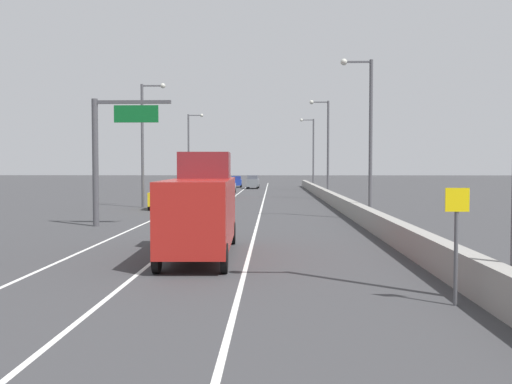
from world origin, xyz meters
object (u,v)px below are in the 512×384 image
Objects in this scene: lamp_post_right_near at (509,64)px; lamp_post_left_far at (190,148)px; car_silver_0 at (228,186)px; overhead_sign_gantry at (108,146)px; box_truck at (201,208)px; speed_advisory_sign at (456,237)px; lamp_post_left_mid at (145,137)px; lamp_post_right_fourth at (312,149)px; car_blue_2 at (236,182)px; lamp_post_right_second at (367,128)px; lamp_post_right_third at (326,143)px; car_gray_4 at (253,182)px; car_green_1 at (197,188)px; car_red_3 at (220,189)px; car_yellow_5 at (163,197)px.

lamp_post_right_near and lamp_post_left_far have the same top height.
car_silver_0 is (-11.77, 60.20, -5.14)m from lamp_post_right_near.
box_truck is at bearing -57.88° from overhead_sign_gantry.
speed_advisory_sign is 10.88m from box_truck.
lamp_post_left_mid is (-15.57, 34.33, 4.31)m from speed_advisory_sign.
lamp_post_right_fourth is 17.34m from car_blue_2.
car_blue_2 is at bearing 84.27° from lamp_post_left_mid.
lamp_post_right_second is at bearing -78.12° from car_blue_2.
overhead_sign_gantry is at bearing 127.26° from speed_advisory_sign.
overhead_sign_gantry is 43.87m from lamp_post_left_far.
car_silver_0 is at bearing 101.06° from lamp_post_right_near.
lamp_post_right_third is at bearing -48.14° from car_silver_0.
lamp_post_right_fourth reaches higher than car_gray_4.
car_blue_2 is at bearing 97.44° from speed_advisory_sign.
lamp_post_left_mid reaches higher than car_blue_2.
lamp_post_right_fourth is at bearing 65.34° from lamp_post_left_mid.
lamp_post_left_far reaches higher than speed_advisory_sign.
lamp_post_left_far reaches higher than box_truck.
speed_advisory_sign is 37.94m from lamp_post_left_mid.
lamp_post_right_near is (1.24, -0.01, 4.31)m from speed_advisory_sign.
lamp_post_left_far is 20.91m from car_blue_2.
lamp_post_right_third is at bearing 77.73° from box_truck.
lamp_post_right_third reaches higher than speed_advisory_sign.
car_silver_0 is at bearing 56.81° from car_green_1.
car_gray_4 is (-8.95, 5.43, -5.02)m from lamp_post_right_fourth.
car_silver_0 is 1.01× the size of car_green_1.
lamp_post_right_near is 1.00× the size of lamp_post_right_third.
lamp_post_right_fourth is 18.82m from lamp_post_left_far.
lamp_post_right_fourth is 16.66m from car_silver_0.
car_red_3 is at bearing -66.75° from lamp_post_left_far.
overhead_sign_gantry is at bearing -163.38° from lamp_post_right_second.
car_blue_2 is 0.52× the size of box_truck.
car_green_1 is 5.42m from car_red_3.
car_blue_2 is at bearing 90.57° from car_silver_0.
lamp_post_right_third and lamp_post_right_fourth have the same top height.
box_truck is at bearing -102.27° from lamp_post_right_third.
lamp_post_left_mid is (-17.17, 10.72, 0.00)m from lamp_post_right_second.
car_gray_4 is (7.81, 41.94, -5.02)m from lamp_post_left_mid.
lamp_post_right_second is at bearing 59.98° from box_truck.
lamp_post_right_near is 76.97m from car_gray_4.
car_red_3 is (-11.83, -20.11, -5.08)m from lamp_post_right_fourth.
box_truck is (8.29, -54.76, -4.19)m from lamp_post_left_far.
lamp_post_right_fourth is at bearing 68.81° from car_yellow_5.
lamp_post_right_fourth reaches higher than overhead_sign_gantry.
lamp_post_left_mid and lamp_post_left_far have the same top height.
lamp_post_right_near is at bearing -63.93° from lamp_post_left_mid.
car_blue_2 is (3.13, 27.25, 0.01)m from car_green_1.
box_truck is at bearing -72.96° from lamp_post_left_mid.
lamp_post_left_far is at bearing 93.95° from car_yellow_5.
lamp_post_left_far is (-0.20, 28.34, 0.00)m from lamp_post_left_mid.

